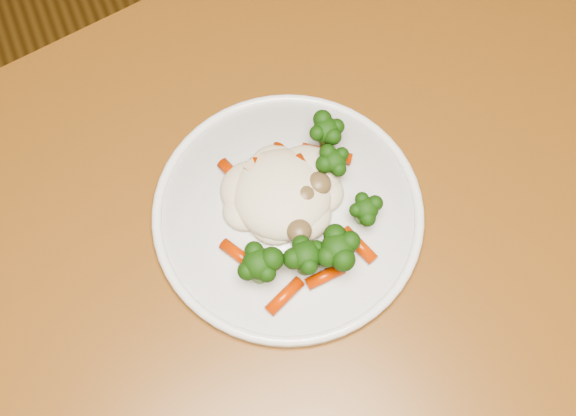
% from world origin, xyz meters
% --- Properties ---
extents(dining_table, '(1.31, 0.98, 0.75)m').
position_xyz_m(dining_table, '(0.27, -0.27, 0.65)').
color(dining_table, brown).
rests_on(dining_table, ground).
extents(plate, '(0.27, 0.27, 0.01)m').
position_xyz_m(plate, '(0.22, -0.20, 0.76)').
color(plate, silver).
rests_on(plate, dining_table).
extents(meal, '(0.16, 0.17, 0.05)m').
position_xyz_m(meal, '(0.23, -0.20, 0.78)').
color(meal, beige).
rests_on(meal, plate).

